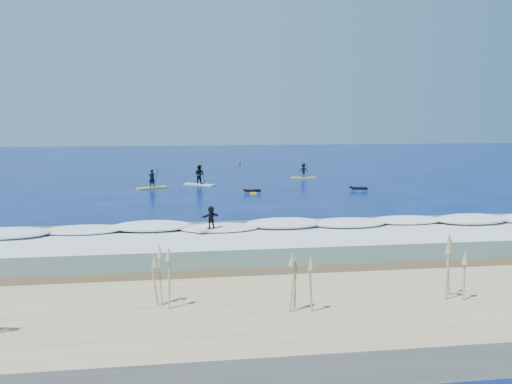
{
  "coord_description": "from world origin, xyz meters",
  "views": [
    {
      "loc": [
        -5.73,
        -43.5,
        6.9
      ],
      "look_at": [
        0.92,
        1.48,
        0.6
      ],
      "focal_mm": 40.0,
      "sensor_mm": 36.0,
      "label": 1
    }
  ],
  "objects": [
    {
      "name": "shallow_water",
      "position": [
        0.0,
        -14.0,
        0.01
      ],
      "size": [
        90.0,
        13.0,
        0.01
      ],
      "primitive_type": "cube",
      "color": "#3D5443",
      "rests_on": "ground"
    },
    {
      "name": "sup_paddler_left",
      "position": [
        -7.62,
        9.69,
        0.64
      ],
      "size": [
        2.93,
        1.95,
        2.04
      ],
      "rotation": [
        0.0,
        0.0,
        0.46
      ],
      "color": "yellow",
      "rests_on": "ground"
    },
    {
      "name": "wave_surfer",
      "position": [
        -3.56,
        -10.98,
        0.81
      ],
      "size": [
        1.96,
        1.5,
        1.43
      ],
      "rotation": [
        0.0,
        0.0,
        0.55
      ],
      "color": "silver",
      "rests_on": "breaking_wave"
    },
    {
      "name": "dune",
      "position": [
        0.0,
        -27.0,
        0.0
      ],
      "size": [
        90.0,
        7.0,
        2.0
      ],
      "primitive_type": "cube",
      "color": "tan",
      "rests_on": "ground"
    },
    {
      "name": "ground",
      "position": [
        0.0,
        0.0,
        0.0
      ],
      "size": [
        160.0,
        160.0,
        0.0
      ],
      "primitive_type": "plane",
      "color": "#04124C",
      "rests_on": "ground"
    },
    {
      "name": "sup_paddler_right",
      "position": [
        8.16,
        15.75,
        0.72
      ],
      "size": [
        2.69,
        0.94,
        1.85
      ],
      "rotation": [
        0.0,
        0.0,
        -0.11
      ],
      "color": "yellow",
      "rests_on": "ground"
    },
    {
      "name": "dune_grass",
      "position": [
        0.0,
        -27.0,
        1.85
      ],
      "size": [
        40.0,
        4.0,
        1.7
      ],
      "primitive_type": null,
      "color": "tan",
      "rests_on": "dune"
    },
    {
      "name": "prone_paddler_far",
      "position": [
        10.78,
        5.23,
        0.15
      ],
      "size": [
        1.62,
        2.13,
        0.43
      ],
      "rotation": [
        0.0,
        0.0,
        1.27
      ],
      "color": "blue",
      "rests_on": "ground"
    },
    {
      "name": "breaking_wave",
      "position": [
        0.0,
        -10.0,
        0.0
      ],
      "size": [
        40.0,
        6.0,
        0.3
      ],
      "primitive_type": "cube",
      "color": "white",
      "rests_on": "ground"
    },
    {
      "name": "prone_paddler_near",
      "position": [
        1.11,
        5.13,
        0.14
      ],
      "size": [
        1.55,
        1.97,
        0.41
      ],
      "rotation": [
        0.0,
        0.0,
        1.63
      ],
      "color": "yellow",
      "rests_on": "ground"
    },
    {
      "name": "whitewater",
      "position": [
        0.0,
        -13.0,
        0.0
      ],
      "size": [
        34.0,
        5.0,
        0.02
      ],
      "primitive_type": "cube",
      "color": "silver",
      "rests_on": "ground"
    },
    {
      "name": "sup_paddler_center",
      "position": [
        -3.16,
        11.47,
        0.85
      ],
      "size": [
        3.1,
        2.53,
        2.27
      ],
      "rotation": [
        0.0,
        0.0,
        -0.62
      ],
      "color": "white",
      "rests_on": "ground"
    },
    {
      "name": "wet_sand_strip",
      "position": [
        0.0,
        -21.5,
        0.0
      ],
      "size": [
        90.0,
        5.0,
        0.08
      ],
      "primitive_type": "cube",
      "color": "#4D3B24",
      "rests_on": "ground"
    },
    {
      "name": "marker_buoy",
      "position": [
        3.28,
        32.6,
        0.29
      ],
      "size": [
        0.28,
        0.28,
        0.67
      ],
      "rotation": [
        0.0,
        0.0,
        0.28
      ],
      "color": "red",
      "rests_on": "ground"
    }
  ]
}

